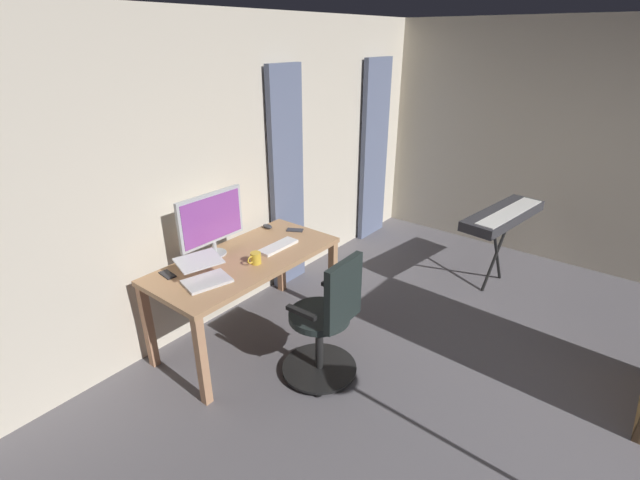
{
  "coord_description": "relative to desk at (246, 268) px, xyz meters",
  "views": [
    {
      "loc": [
        2.52,
        -0.45,
        2.31
      ],
      "look_at": [
        0.26,
        -2.24,
        0.99
      ],
      "focal_mm": 25.18,
      "sensor_mm": 36.0,
      "label": 1
    }
  ],
  "objects": [
    {
      "name": "back_room_partition",
      "position": [
        -0.44,
        -0.5,
        0.61
      ],
      "size": [
        5.44,
        0.1,
        2.51
      ],
      "primitive_type": "cube",
      "color": "beige",
      "rests_on": "ground"
    },
    {
      "name": "curtain_left_panel",
      "position": [
        -2.47,
        -0.39,
        0.4
      ],
      "size": [
        0.5,
        0.06,
        2.1
      ],
      "primitive_type": "cube",
      "color": "slate",
      "rests_on": "ground"
    },
    {
      "name": "curtain_right_panel",
      "position": [
        -0.92,
        -0.39,
        0.4
      ],
      "size": [
        0.41,
        0.06,
        2.1
      ],
      "primitive_type": "cube",
      "color": "slate",
      "rests_on": "ground"
    },
    {
      "name": "desk",
      "position": [
        0.0,
        0.0,
        0.0
      ],
      "size": [
        1.52,
        0.71,
        0.74
      ],
      "color": "tan",
      "rests_on": "ground"
    },
    {
      "name": "office_chair",
      "position": [
        -0.01,
        0.8,
        -0.19
      ],
      "size": [
        0.56,
        0.56,
        1.0
      ],
      "rotation": [
        0.0,
        0.0,
        3.17
      ],
      "color": "black",
      "rests_on": "ground"
    },
    {
      "name": "computer_monitor",
      "position": [
        0.11,
        -0.24,
        0.38
      ],
      "size": [
        0.59,
        0.18,
        0.5
      ],
      "color": "#B7BCC1",
      "rests_on": "desk"
    },
    {
      "name": "computer_keyboard",
      "position": [
        -0.29,
        0.08,
        0.1
      ],
      "size": [
        0.37,
        0.12,
        0.02
      ],
      "primitive_type": "cube",
      "color": "white",
      "rests_on": "desk"
    },
    {
      "name": "laptop",
      "position": [
        0.43,
        0.04,
        0.14
      ],
      "size": [
        0.38,
        0.39,
        0.15
      ],
      "rotation": [
        0.0,
        0.0,
        -0.25
      ],
      "color": "silver",
      "rests_on": "desk"
    },
    {
      "name": "computer_mouse",
      "position": [
        -0.52,
        -0.28,
        0.11
      ],
      "size": [
        0.06,
        0.1,
        0.04
      ],
      "primitive_type": "ellipsoid",
      "color": "#333338",
      "rests_on": "desk"
    },
    {
      "name": "cell_phone_by_monitor",
      "position": [
        0.55,
        -0.23,
        0.09
      ],
      "size": [
        0.08,
        0.15,
        0.01
      ],
      "primitive_type": "cube",
      "rotation": [
        0.0,
        0.0,
        -0.12
      ],
      "color": "#232328",
      "rests_on": "desk"
    },
    {
      "name": "cell_phone_face_up",
      "position": [
        -0.64,
        -0.05,
        0.09
      ],
      "size": [
        0.13,
        0.16,
        0.01
      ],
      "primitive_type": "cube",
      "rotation": [
        0.0,
        0.0,
        0.52
      ],
      "color": "#333338",
      "rests_on": "desk"
    },
    {
      "name": "mug_tea",
      "position": [
        0.02,
        0.14,
        0.14
      ],
      "size": [
        0.12,
        0.08,
        0.09
      ],
      "color": "gold",
      "rests_on": "desk"
    },
    {
      "name": "piano_keyboard",
      "position": [
        -2.12,
        1.29,
        0.09
      ],
      "size": [
        1.14,
        0.46,
        0.81
      ],
      "rotation": [
        0.0,
        0.0,
        -0.13
      ],
      "color": "black",
      "rests_on": "ground"
    }
  ]
}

